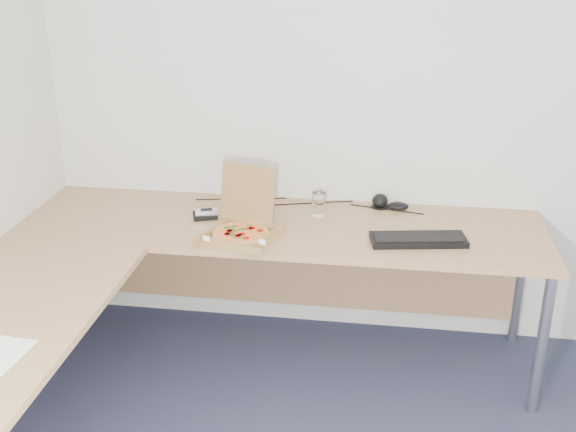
% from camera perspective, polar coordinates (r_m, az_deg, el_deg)
% --- Properties ---
extents(room_shell, '(3.50, 3.50, 2.50)m').
position_cam_1_polar(room_shell, '(1.83, 8.16, -3.46)').
color(room_shell, silver).
rests_on(room_shell, ground).
extents(desk, '(2.50, 2.20, 0.73)m').
position_cam_1_polar(desk, '(3.05, -7.82, -3.85)').
color(desk, tan).
rests_on(desk, ground).
extents(pizza_box, '(0.29, 0.33, 0.29)m').
position_cam_1_polar(pizza_box, '(3.20, -3.79, -1.11)').
color(pizza_box, '#A37A42').
rests_on(pizza_box, desk).
extents(drinking_glass, '(0.07, 0.07, 0.12)m').
position_cam_1_polar(drinking_glass, '(3.43, 2.51, 0.96)').
color(drinking_glass, white).
rests_on(drinking_glass, desk).
extents(keyboard, '(0.45, 0.22, 0.03)m').
position_cam_1_polar(keyboard, '(3.20, 10.55, -1.91)').
color(keyboard, black).
rests_on(keyboard, desk).
extents(mouse, '(0.12, 0.09, 0.04)m').
position_cam_1_polar(mouse, '(3.55, 8.94, 0.81)').
color(mouse, black).
rests_on(mouse, desk).
extents(wallet, '(0.14, 0.13, 0.02)m').
position_cam_1_polar(wallet, '(3.44, -6.76, 0.05)').
color(wallet, black).
rests_on(wallet, desk).
extents(phone, '(0.12, 0.08, 0.02)m').
position_cam_1_polar(phone, '(3.44, -6.66, 0.35)').
color(phone, '#B2B5BA').
rests_on(phone, wallet).
extents(dome_speaker, '(0.09, 0.09, 0.08)m').
position_cam_1_polar(dome_speaker, '(3.57, 7.50, 1.29)').
color(dome_speaker, black).
rests_on(dome_speaker, desk).
extents(cable_bundle, '(0.57, 0.12, 0.01)m').
position_cam_1_polar(cable_bundle, '(3.59, 1.25, 1.03)').
color(cable_bundle, black).
rests_on(cable_bundle, desk).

